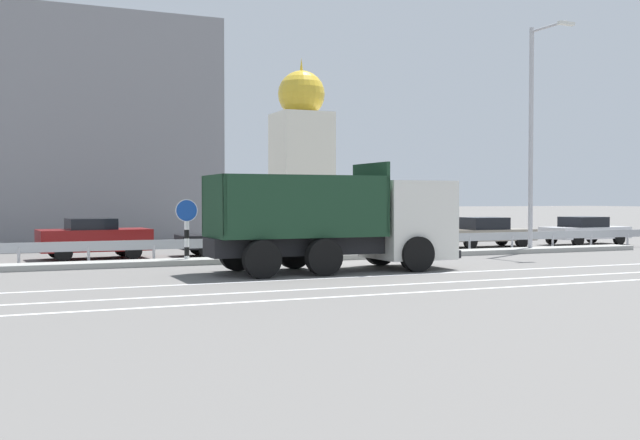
{
  "coord_description": "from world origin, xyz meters",
  "views": [
    {
      "loc": [
        -9.91,
        -21.89,
        2.14
      ],
      "look_at": [
        -0.41,
        0.22,
        1.46
      ],
      "focal_mm": 42.0,
      "sensor_mm": 36.0,
      "label": 1
    }
  ],
  "objects_px": {
    "parked_car_5": "(486,232)",
    "street_lamp_1": "(534,128)",
    "parked_car_4": "(391,234)",
    "dump_truck": "(364,226)",
    "church_tower": "(301,153)",
    "median_road_sign": "(187,230)",
    "parked_car_6": "(585,230)",
    "parked_car_3": "(241,237)",
    "parked_car_2": "(94,238)"
  },
  "relations": [
    {
      "from": "parked_car_5",
      "to": "street_lamp_1",
      "type": "bearing_deg",
      "value": -1.32
    },
    {
      "from": "parked_car_4",
      "to": "street_lamp_1",
      "type": "bearing_deg",
      "value": -124.85
    },
    {
      "from": "dump_truck",
      "to": "street_lamp_1",
      "type": "relative_size",
      "value": 0.84
    },
    {
      "from": "street_lamp_1",
      "to": "church_tower",
      "type": "relative_size",
      "value": 0.76
    },
    {
      "from": "median_road_sign",
      "to": "parked_car_6",
      "type": "distance_m",
      "value": 19.83
    },
    {
      "from": "parked_car_5",
      "to": "parked_car_6",
      "type": "relative_size",
      "value": 1.01
    },
    {
      "from": "parked_car_3",
      "to": "church_tower",
      "type": "distance_m",
      "value": 23.87
    },
    {
      "from": "dump_truck",
      "to": "median_road_sign",
      "type": "bearing_deg",
      "value": -130.64
    },
    {
      "from": "parked_car_2",
      "to": "parked_car_6",
      "type": "height_order",
      "value": "parked_car_2"
    },
    {
      "from": "dump_truck",
      "to": "church_tower",
      "type": "bearing_deg",
      "value": 162.07
    },
    {
      "from": "median_road_sign",
      "to": "church_tower",
      "type": "bearing_deg",
      "value": 60.37
    },
    {
      "from": "parked_car_5",
      "to": "parked_car_6",
      "type": "bearing_deg",
      "value": 89.88
    },
    {
      "from": "parked_car_3",
      "to": "dump_truck",
      "type": "bearing_deg",
      "value": -164.88
    },
    {
      "from": "parked_car_2",
      "to": "church_tower",
      "type": "distance_m",
      "value": 26.4
    },
    {
      "from": "parked_car_6",
      "to": "church_tower",
      "type": "height_order",
      "value": "church_tower"
    },
    {
      "from": "parked_car_4",
      "to": "parked_car_5",
      "type": "relative_size",
      "value": 0.97
    },
    {
      "from": "parked_car_4",
      "to": "church_tower",
      "type": "distance_m",
      "value": 21.75
    },
    {
      "from": "median_road_sign",
      "to": "parked_car_4",
      "type": "bearing_deg",
      "value": 18.74
    },
    {
      "from": "parked_car_3",
      "to": "parked_car_6",
      "type": "bearing_deg",
      "value": -88.36
    },
    {
      "from": "parked_car_5",
      "to": "parked_car_6",
      "type": "height_order",
      "value": "parked_car_5"
    },
    {
      "from": "parked_car_4",
      "to": "parked_car_6",
      "type": "relative_size",
      "value": 0.99
    },
    {
      "from": "dump_truck",
      "to": "median_road_sign",
      "type": "xyz_separation_m",
      "value": [
        -4.49,
        3.89,
        -0.2
      ]
    },
    {
      "from": "dump_truck",
      "to": "parked_car_4",
      "type": "distance_m",
      "value": 8.54
    },
    {
      "from": "median_road_sign",
      "to": "street_lamp_1",
      "type": "relative_size",
      "value": 0.24
    },
    {
      "from": "dump_truck",
      "to": "street_lamp_1",
      "type": "bearing_deg",
      "value": 112.3
    },
    {
      "from": "median_road_sign",
      "to": "church_tower",
      "type": "distance_m",
      "value": 27.87
    },
    {
      "from": "street_lamp_1",
      "to": "parked_car_4",
      "type": "relative_size",
      "value": 2.15
    },
    {
      "from": "parked_car_6",
      "to": "dump_truck",
      "type": "bearing_deg",
      "value": -67.81
    },
    {
      "from": "parked_car_3",
      "to": "median_road_sign",
      "type": "bearing_deg",
      "value": 140.24
    },
    {
      "from": "parked_car_3",
      "to": "parked_car_2",
      "type": "bearing_deg",
      "value": 87.57
    },
    {
      "from": "dump_truck",
      "to": "church_tower",
      "type": "relative_size",
      "value": 0.63
    },
    {
      "from": "street_lamp_1",
      "to": "church_tower",
      "type": "distance_m",
      "value": 24.0
    },
    {
      "from": "parked_car_4",
      "to": "church_tower",
      "type": "bearing_deg",
      "value": -12.21
    },
    {
      "from": "parked_car_2",
      "to": "parked_car_3",
      "type": "xyz_separation_m",
      "value": [
        5.33,
        -0.39,
        -0.07
      ]
    },
    {
      "from": "median_road_sign",
      "to": "parked_car_3",
      "type": "bearing_deg",
      "value": 48.49
    },
    {
      "from": "dump_truck",
      "to": "church_tower",
      "type": "distance_m",
      "value": 29.57
    },
    {
      "from": "parked_car_5",
      "to": "dump_truck",
      "type": "bearing_deg",
      "value": -49.55
    },
    {
      "from": "street_lamp_1",
      "to": "parked_car_3",
      "type": "bearing_deg",
      "value": 163.84
    },
    {
      "from": "median_road_sign",
      "to": "church_tower",
      "type": "height_order",
      "value": "church_tower"
    },
    {
      "from": "street_lamp_1",
      "to": "parked_car_5",
      "type": "distance_m",
      "value": 5.55
    },
    {
      "from": "street_lamp_1",
      "to": "parked_car_5",
      "type": "bearing_deg",
      "value": 85.26
    },
    {
      "from": "street_lamp_1",
      "to": "parked_car_2",
      "type": "bearing_deg",
      "value": 167.61
    },
    {
      "from": "parked_car_2",
      "to": "parked_car_6",
      "type": "distance_m",
      "value": 22.09
    },
    {
      "from": "street_lamp_1",
      "to": "parked_car_4",
      "type": "xyz_separation_m",
      "value": [
        -4.67,
        3.2,
        -4.26
      ]
    },
    {
      "from": "median_road_sign",
      "to": "parked_car_3",
      "type": "relative_size",
      "value": 0.45
    },
    {
      "from": "dump_truck",
      "to": "parked_car_5",
      "type": "xyz_separation_m",
      "value": [
        9.75,
        7.36,
        -0.65
      ]
    },
    {
      "from": "parked_car_2",
      "to": "parked_car_3",
      "type": "relative_size",
      "value": 0.83
    },
    {
      "from": "parked_car_4",
      "to": "parked_car_6",
      "type": "height_order",
      "value": "parked_car_6"
    },
    {
      "from": "median_road_sign",
      "to": "parked_car_4",
      "type": "distance_m",
      "value": 9.81
    },
    {
      "from": "parked_car_3",
      "to": "parked_car_5",
      "type": "bearing_deg",
      "value": -86.77
    }
  ]
}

